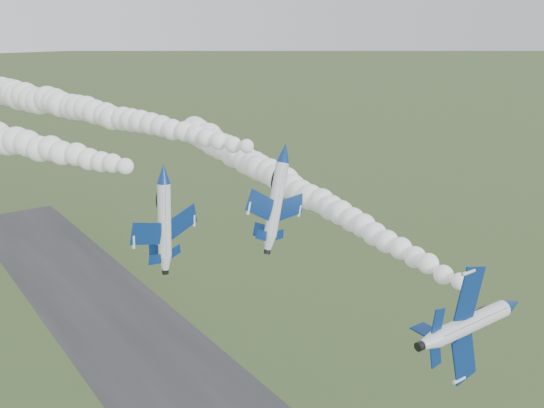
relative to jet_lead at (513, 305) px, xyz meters
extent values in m
cylinder|color=silver|center=(-0.05, 0.11, 0.00)|extent=(1.89, 9.08, 1.66)
cone|color=silver|center=(0.09, 5.60, 0.00)|extent=(1.71, 1.98, 1.66)
cylinder|color=black|center=(0.12, 6.68, 0.00)|extent=(0.86, 0.67, 0.84)
ellipsoid|color=black|center=(0.50, -2.23, 0.02)|extent=(1.19, 3.13, 1.11)
cube|color=navy|center=(-0.28, 0.98, 3.22)|extent=(0.36, 2.59, 4.95)
cube|color=navy|center=(-0.10, 0.98, -3.23)|extent=(0.36, 2.59, 4.95)
cube|color=navy|center=(0.02, 4.64, 1.72)|extent=(0.20, 1.19, 2.15)
cube|color=navy|center=(0.12, 4.63, -1.72)|extent=(0.20, 1.19, 2.15)
cube|color=navy|center=(1.46, 4.34, 0.04)|extent=(2.41, 1.78, 0.20)
cylinder|color=silver|center=(-22.28, 27.46, 10.34)|extent=(4.44, 7.97, 1.50)
cone|color=navy|center=(-20.36, 22.79, 10.34)|extent=(2.19, 2.51, 1.50)
cone|color=silver|center=(-24.13, 31.95, 10.34)|extent=(2.04, 2.16, 1.50)
cylinder|color=black|center=(-24.49, 32.83, 10.34)|extent=(0.92, 0.82, 0.76)
ellipsoid|color=black|center=(-21.47, 25.57, 10.88)|extent=(1.97, 2.92, 1.00)
cube|color=navy|center=(-25.21, 27.07, 10.35)|extent=(4.92, 3.78, 0.37)
cube|color=navy|center=(-19.94, 29.25, 10.05)|extent=(4.92, 3.78, 0.37)
cube|color=navy|center=(-25.21, 30.58, 10.42)|extent=(2.16, 1.70, 0.20)
cube|color=navy|center=(-22.39, 31.74, 10.26)|extent=(2.16, 1.70, 0.20)
cube|color=navy|center=(-23.65, 30.97, 11.58)|extent=(0.79, 1.50, 2.10)
cylinder|color=silver|center=(-6.08, 28.18, 10.31)|extent=(4.54, 9.10, 1.97)
cone|color=navy|center=(-4.40, 22.81, 10.31)|extent=(2.58, 2.82, 1.97)
cone|color=silver|center=(-7.69, 33.35, 10.31)|extent=(2.45, 2.41, 1.97)
cylinder|color=black|center=(-8.01, 34.36, 10.31)|extent=(1.14, 0.91, 1.00)
ellipsoid|color=black|center=(-5.23, 26.04, 10.88)|extent=(2.17, 3.31, 1.32)
cube|color=navy|center=(-9.29, 28.07, 11.05)|extent=(5.27, 3.84, 1.51)
cube|color=navy|center=(-3.46, 29.89, 9.27)|extent=(5.27, 3.84, 1.51)
cube|color=navy|center=(-8.96, 31.95, 10.79)|extent=(2.32, 1.73, 0.70)
cube|color=navy|center=(-5.85, 32.92, 9.84)|extent=(2.32, 1.73, 0.70)
cube|color=navy|center=(-6.96, 32.31, 11.63)|extent=(1.25, 1.85, 2.28)
camera|label=1|loc=(-48.43, -28.92, 26.33)|focal=40.00mm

